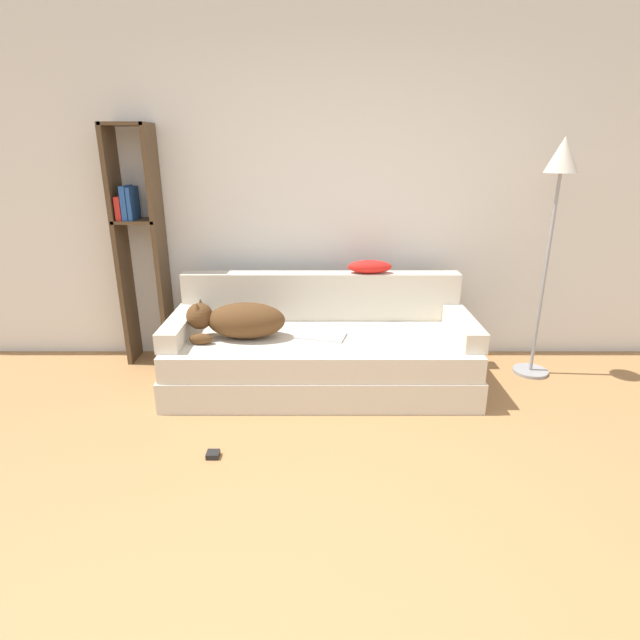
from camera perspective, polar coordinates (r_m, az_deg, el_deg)
name	(u,v)px	position (r m, az deg, el deg)	size (l,w,h in m)	color
ground_plane	(321,609)	(2.21, 0.06, -30.17)	(20.00, 20.00, 0.00)	#9E7042
wall_back	(319,191)	(4.04, -0.07, 14.54)	(7.83, 0.06, 2.70)	silver
couch	(320,361)	(3.66, 0.00, -4.71)	(2.17, 0.90, 0.40)	beige
couch_backrest	(320,296)	(3.88, -0.02, 2.78)	(2.13, 0.15, 0.37)	beige
couch_arm_left	(178,327)	(3.69, -15.89, -0.75)	(0.15, 0.71, 0.14)	beige
couch_arm_right	(461,327)	(3.70, 15.86, -0.72)	(0.15, 0.71, 0.14)	beige
dog	(237,320)	(3.54, -9.46, -0.01)	(0.69, 0.30, 0.27)	#513319
laptop	(319,335)	(3.56, -0.11, -1.78)	(0.38, 0.27, 0.02)	silver
throw_pillow	(368,267)	(3.83, 5.54, 6.09)	(0.33, 0.14, 0.10)	red
bookshelf	(137,238)	(4.14, -20.16, 8.80)	(0.34, 0.26, 1.84)	#4C3823
floor_lamp	(556,190)	(3.94, 25.37, 13.25)	(0.26, 0.26, 1.75)	gray
power_adapter	(212,455)	(3.01, -12.27, -14.81)	(0.07, 0.07, 0.03)	black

